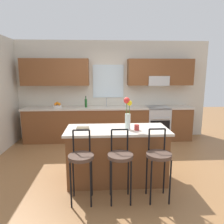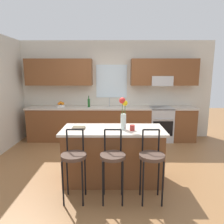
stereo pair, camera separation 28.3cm
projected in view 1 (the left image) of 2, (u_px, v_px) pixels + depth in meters
The scene contains 14 objects.
ground_plane at pixel (112, 166), 4.10m from camera, with size 14.00×14.00×0.00m, color olive.
back_wall_assembly at pixel (109, 85), 5.76m from camera, with size 5.60×0.50×2.70m.
counter_run at pixel (109, 123), 5.68m from camera, with size 4.56×0.64×0.92m.
sink_faucet at pixel (106, 101), 5.71m from camera, with size 0.02×0.13×0.23m.
oven_range at pixel (157, 123), 5.73m from camera, with size 0.60×0.64×0.92m.
kitchen_island at pixel (117, 155), 3.51m from camera, with size 1.70×0.73×0.92m.
bar_stool_near at pixel (81, 160), 2.88m from camera, with size 0.36×0.36×1.04m.
bar_stool_middle at pixel (120, 159), 2.91m from camera, with size 0.36×0.36×1.04m.
bar_stool_far at pixel (159, 158), 2.94m from camera, with size 0.36×0.36×1.04m.
flower_vase at pixel (128, 113), 3.33m from camera, with size 0.14×0.10×0.53m.
mug_ceramic at pixel (137, 127), 3.33m from camera, with size 0.08×0.08×0.09m, color #A52D28.
cookbook at pixel (83, 128), 3.38m from camera, with size 0.20×0.15×0.03m, color brown.
fruit_bowl_oranges at pixel (57, 105), 5.51m from camera, with size 0.24×0.24×0.16m.
bottle_olive_oil at pixel (86, 103), 5.54m from camera, with size 0.06×0.06×0.30m.
Camera 1 is at (-0.22, -3.82, 1.83)m, focal length 33.06 mm.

